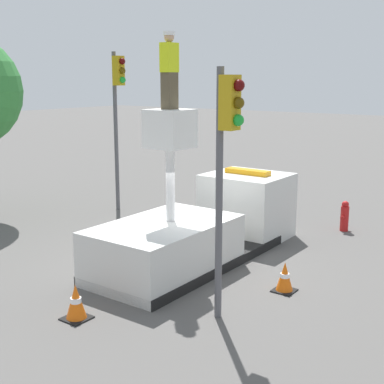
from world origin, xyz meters
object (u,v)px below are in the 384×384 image
at_px(fire_hydrant, 345,216).
at_px(traffic_light_across, 118,100).
at_px(bucket_truck, 203,228).
at_px(worker, 169,71).
at_px(traffic_light_pole, 226,145).
at_px(traffic_cone_curbside, 285,278).
at_px(traffic_cone_rear, 76,303).

bearing_deg(fire_hydrant, traffic_light_across, 105.67).
distance_m(bucket_truck, worker, 4.29).
relative_size(traffic_light_pole, traffic_cone_curbside, 7.21).
relative_size(traffic_light_pole, traffic_cone_rear, 6.76).
distance_m(worker, traffic_light_across, 6.77).
bearing_deg(fire_hydrant, traffic_cone_rear, 167.87).
xyz_separation_m(traffic_light_pole, traffic_cone_curbside, (1.98, -0.34, -3.16)).
height_order(bucket_truck, traffic_light_across, traffic_light_across).
distance_m(worker, traffic_cone_rear, 5.55).
bearing_deg(bucket_truck, fire_hydrant, -24.60).
bearing_deg(traffic_cone_curbside, worker, 100.16).
xyz_separation_m(bucket_truck, fire_hydrant, (4.68, -2.14, -0.33)).
xyz_separation_m(worker, fire_hydrant, (6.05, -2.14, -4.39)).
distance_m(worker, fire_hydrant, 7.77).
distance_m(traffic_cone_rear, traffic_cone_curbside, 4.60).
bearing_deg(traffic_light_across, worker, -125.77).
xyz_separation_m(traffic_cone_rear, traffic_cone_curbside, (3.73, -2.69, -0.02)).
height_order(bucket_truck, traffic_light_pole, traffic_light_pole).
relative_size(fire_hydrant, traffic_cone_rear, 1.32).
height_order(fire_hydrant, traffic_cone_curbside, fire_hydrant).
relative_size(traffic_light_across, fire_hydrant, 5.85).
xyz_separation_m(traffic_light_across, traffic_cone_curbside, (-3.41, -8.28, -3.63)).
height_order(fire_hydrant, traffic_cone_rear, fire_hydrant).
xyz_separation_m(fire_hydrant, traffic_cone_rear, (-9.26, 1.99, -0.12)).
distance_m(worker, traffic_cone_curbside, 5.38).
relative_size(traffic_light_pole, traffic_light_across, 0.88).
bearing_deg(traffic_light_across, fire_hydrant, -74.33).
xyz_separation_m(worker, traffic_cone_curbside, (0.51, -2.84, -4.54)).
height_order(worker, traffic_light_across, worker).
height_order(traffic_light_pole, traffic_cone_curbside, traffic_light_pole).
distance_m(bucket_truck, traffic_light_pole, 4.63).
distance_m(traffic_light_pole, traffic_cone_rear, 4.29).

